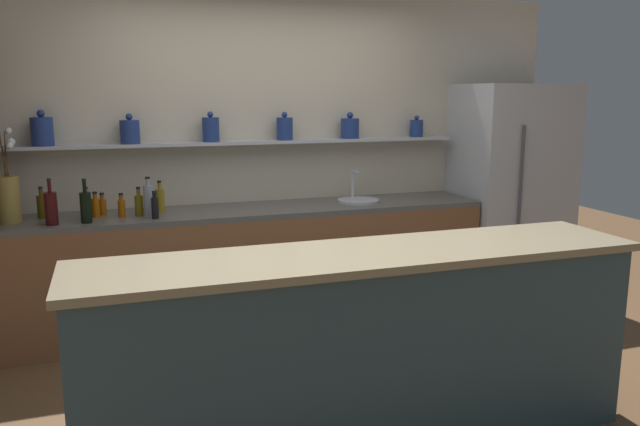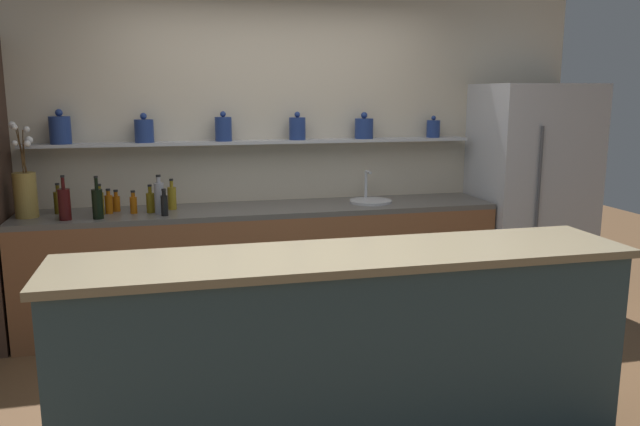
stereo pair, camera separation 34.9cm
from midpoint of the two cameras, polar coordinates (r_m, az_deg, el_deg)
The scene contains 18 objects.
ground_plane at distance 4.00m, azimuth -2.27°, elevation -15.68°, with size 12.00×12.00×0.00m, color brown.
back_wall_unit at distance 5.15m, azimuth -7.54°, elevation 5.41°, with size 5.20×0.28×2.60m.
back_counter_unit at distance 4.93m, azimuth -8.01°, elevation -4.83°, with size 3.63×0.62×0.92m.
island_counter at distance 3.24m, azimuth 0.92°, elevation -12.31°, with size 2.86×0.61×1.02m.
refrigerator at distance 5.67m, azimuth 15.29°, elevation 1.82°, with size 0.90×0.73×1.86m.
flower_vase at distance 4.79m, azimuth -28.57°, elevation 1.46°, with size 0.16×0.16×0.68m.
sink_fixture at distance 5.06m, azimuth 1.53°, elevation 1.25°, with size 0.34×0.34×0.25m.
bottle_sauce_0 at distance 4.75m, azimuth -21.84°, elevation 0.52°, with size 0.06×0.06×0.18m.
bottle_sauce_1 at distance 4.56m, azimuth -17.00°, elevation 0.53°, with size 0.05×0.05×0.20m.
bottle_sauce_2 at distance 4.83m, azimuth -21.24°, elevation 0.59°, with size 0.06×0.06×0.16m.
bottle_oil_3 at distance 4.72m, azimuth -18.28°, elevation 0.73°, with size 0.06×0.06×0.21m.
bottle_spirit_4 at distance 4.65m, azimuth -17.49°, elevation 1.14°, with size 0.07×0.07×0.29m.
bottle_oil_5 at distance 4.87m, azimuth -25.99°, elevation 0.57°, with size 0.07×0.07×0.23m.
bottle_wine_6 at distance 4.60m, azimuth -25.40°, elevation 0.41°, with size 0.08×0.08×0.31m.
bottle_oil_7 at distance 4.72m, azimuth -22.55°, elevation 0.58°, with size 0.06×0.06×0.23m.
bottle_wine_8 at distance 4.57m, azimuth -22.70°, elevation 0.52°, with size 0.07×0.07×0.30m.
bottle_oil_9 at distance 4.81m, azimuth -16.44°, elevation 1.16°, with size 0.07×0.07×0.23m.
bottle_sauce_10 at distance 4.71m, azimuth -19.73°, elevation 0.51°, with size 0.05×0.05×0.17m.
Camera 1 is at (-1.17, -3.38, 1.79)m, focal length 35.00 mm.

